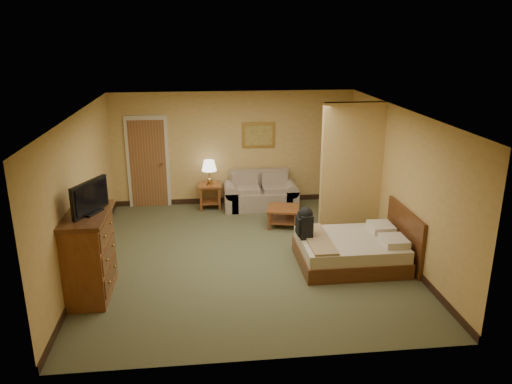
{
  "coord_description": "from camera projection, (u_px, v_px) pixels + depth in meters",
  "views": [
    {
      "loc": [
        -0.74,
        -8.17,
        3.86
      ],
      "look_at": [
        0.24,
        0.6,
        1.01
      ],
      "focal_mm": 35.0,
      "sensor_mm": 36.0,
      "label": 1
    }
  ],
  "objects": [
    {
      "name": "bed",
      "position": [
        354.0,
        249.0,
        8.61
      ],
      "size": [
        1.87,
        1.5,
        0.97
      ],
      "color": "#4C2611",
      "rests_on": "floor"
    },
    {
      "name": "floor",
      "position": [
        246.0,
        256.0,
        8.99
      ],
      "size": [
        6.0,
        6.0,
        0.0
      ],
      "primitive_type": "plane",
      "color": "#4F5134",
      "rests_on": "ground"
    },
    {
      "name": "partition",
      "position": [
        351.0,
        169.0,
        9.69
      ],
      "size": [
        1.2,
        0.15,
        2.6
      ],
      "primitive_type": "cube",
      "color": "tan",
      "rests_on": "floor"
    },
    {
      "name": "backpack",
      "position": [
        305.0,
        221.0,
        8.52
      ],
      "size": [
        0.25,
        0.32,
        0.54
      ],
      "rotation": [
        0.0,
        0.0,
        0.04
      ],
      "color": "black",
      "rests_on": "bed"
    },
    {
      "name": "left_wall",
      "position": [
        81.0,
        193.0,
        8.29
      ],
      "size": [
        0.02,
        6.0,
        2.6
      ],
      "primitive_type": "cube",
      "color": "tan",
      "rests_on": "floor"
    },
    {
      "name": "wall_picture",
      "position": [
        259.0,
        135.0,
        11.37
      ],
      "size": [
        0.75,
        0.04,
        0.58
      ],
      "color": "#B78E3F",
      "rests_on": "back_wall"
    },
    {
      "name": "door",
      "position": [
        148.0,
        163.0,
        11.27
      ],
      "size": [
        0.94,
        0.16,
        2.1
      ],
      "color": "beige",
      "rests_on": "floor"
    },
    {
      "name": "dresser",
      "position": [
        89.0,
        254.0,
        7.49
      ],
      "size": [
        0.65,
        1.24,
        1.32
      ],
      "color": "brown",
      "rests_on": "floor"
    },
    {
      "name": "right_wall",
      "position": [
        399.0,
        182.0,
        8.88
      ],
      "size": [
        0.02,
        6.0,
        2.6
      ],
      "primitive_type": "cube",
      "color": "tan",
      "rests_on": "floor"
    },
    {
      "name": "baseboard",
      "position": [
        234.0,
        200.0,
        11.8
      ],
      "size": [
        5.5,
        0.02,
        0.12
      ],
      "primitive_type": "cube",
      "color": "black",
      "rests_on": "floor"
    },
    {
      "name": "back_wall",
      "position": [
        234.0,
        148.0,
        11.43
      ],
      "size": [
        5.5,
        0.02,
        2.6
      ],
      "primitive_type": "cube",
      "color": "tan",
      "rests_on": "floor"
    },
    {
      "name": "loveseat",
      "position": [
        261.0,
        196.0,
        11.4
      ],
      "size": [
        1.66,
        0.77,
        0.84
      ],
      "color": "gray",
      "rests_on": "floor"
    },
    {
      "name": "side_table",
      "position": [
        210.0,
        192.0,
        11.32
      ],
      "size": [
        0.52,
        0.52,
        0.57
      ],
      "color": "brown",
      "rests_on": "floor"
    },
    {
      "name": "ceiling",
      "position": [
        245.0,
        112.0,
        8.19
      ],
      "size": [
        6.0,
        6.0,
        0.0
      ],
      "primitive_type": "plane",
      "rotation": [
        3.14,
        0.0,
        0.0
      ],
      "color": "white",
      "rests_on": "back_wall"
    },
    {
      "name": "table_lamp",
      "position": [
        209.0,
        166.0,
        11.13
      ],
      "size": [
        0.33,
        0.33,
        0.55
      ],
      "color": "#A77F3D",
      "rests_on": "side_table"
    },
    {
      "name": "coffee_table",
      "position": [
        283.0,
        213.0,
        10.29
      ],
      "size": [
        0.76,
        0.76,
        0.41
      ],
      "rotation": [
        0.0,
        0.0,
        -0.24
      ],
      "color": "brown",
      "rests_on": "floor"
    },
    {
      "name": "tv",
      "position": [
        90.0,
        198.0,
        7.23
      ],
      "size": [
        0.39,
        0.75,
        0.49
      ],
      "rotation": [
        0.0,
        0.0,
        -0.43
      ],
      "color": "black",
      "rests_on": "dresser"
    }
  ]
}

